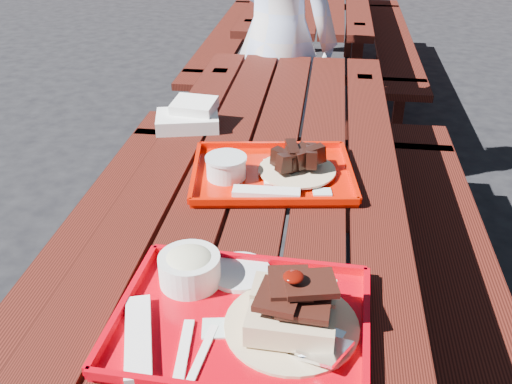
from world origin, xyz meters
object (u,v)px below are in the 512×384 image
at_px(picnic_table_near, 263,245).
at_px(person, 277,37).
at_px(picnic_table_far, 311,17).
at_px(near_tray, 244,303).
at_px(far_tray, 270,171).

relative_size(picnic_table_near, person, 1.49).
height_order(picnic_table_far, person, person).
bearing_deg(picnic_table_near, person, 94.15).
distance_m(picnic_table_far, person, 1.52).
xyz_separation_m(picnic_table_near, picnic_table_far, (0.00, 2.80, 0.00)).
xyz_separation_m(picnic_table_far, person, (-0.09, -1.49, 0.25)).
bearing_deg(picnic_table_far, person, -93.63).
bearing_deg(picnic_table_near, near_tray, -87.27).
distance_m(near_tray, person, 1.82).
bearing_deg(near_tray, picnic_table_far, 90.42).
relative_size(picnic_table_near, far_tray, 5.00).
height_order(picnic_table_far, far_tray, far_tray).
bearing_deg(person, picnic_table_near, 116.89).
xyz_separation_m(picnic_table_near, person, (-0.09, 1.31, 0.25)).
height_order(far_tray, person, person).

